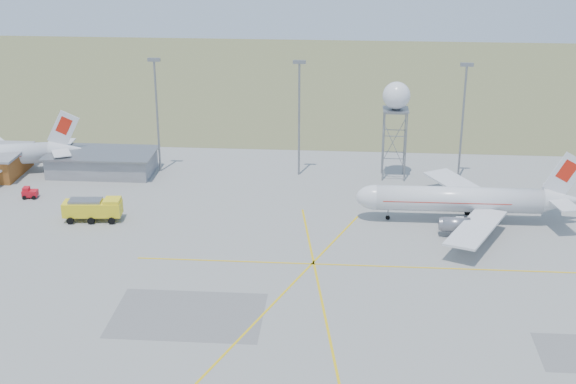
# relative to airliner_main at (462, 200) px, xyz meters

# --- Properties ---
(grass_strip) EXTENTS (400.00, 120.00, 0.03)m
(grass_strip) POSITION_rel_airliner_main_xyz_m (-16.08, 93.49, -3.52)
(grass_strip) COLOR #586638
(grass_strip) RESTS_ON ground
(building_grey) EXTENTS (19.00, 10.00, 3.90)m
(building_grey) POSITION_rel_airliner_main_xyz_m (-61.08, 17.49, -1.56)
(building_grey) COLOR gray
(building_grey) RESTS_ON ground
(mast_a) EXTENTS (2.20, 0.50, 20.50)m
(mast_a) POSITION_rel_airliner_main_xyz_m (-51.08, 19.49, 8.54)
(mast_a) COLOR slate
(mast_a) RESTS_ON ground
(mast_b) EXTENTS (2.20, 0.50, 20.50)m
(mast_b) POSITION_rel_airliner_main_xyz_m (-26.08, 19.49, 8.54)
(mast_b) COLOR slate
(mast_b) RESTS_ON ground
(mast_c) EXTENTS (2.20, 0.50, 20.50)m
(mast_c) POSITION_rel_airliner_main_xyz_m (1.92, 19.49, 8.54)
(mast_c) COLOR slate
(mast_c) RESTS_ON ground
(airliner_main) EXTENTS (33.88, 32.98, 11.54)m
(airliner_main) POSITION_rel_airliner_main_xyz_m (0.00, 0.00, 0.00)
(airliner_main) COLOR silver
(airliner_main) RESTS_ON ground
(radar_tower) EXTENTS (4.72, 4.72, 17.10)m
(radar_tower) POSITION_rel_airliner_main_xyz_m (-9.50, 19.37, 6.06)
(radar_tower) COLOR slate
(radar_tower) RESTS_ON ground
(fire_truck) EXTENTS (9.01, 4.09, 3.52)m
(fire_truck) POSITION_rel_airliner_main_xyz_m (-55.96, -3.81, -1.84)
(fire_truck) COLOR yellow
(fire_truck) RESTS_ON ground
(baggage_tug) EXTENTS (2.57, 2.15, 1.88)m
(baggage_tug) POSITION_rel_airliner_main_xyz_m (-69.48, 4.64, -2.82)
(baggage_tug) COLOR red
(baggage_tug) RESTS_ON ground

